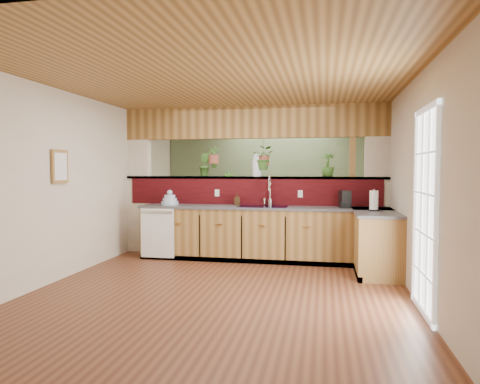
% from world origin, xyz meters
% --- Properties ---
extents(ground, '(4.60, 7.00, 0.01)m').
position_xyz_m(ground, '(0.00, 0.00, 0.00)').
color(ground, '#5A2E1B').
rests_on(ground, ground).
extents(ceiling, '(4.60, 7.00, 0.01)m').
position_xyz_m(ceiling, '(0.00, 0.00, 2.60)').
color(ceiling, brown).
rests_on(ceiling, ground).
extents(wall_back, '(4.60, 0.02, 2.60)m').
position_xyz_m(wall_back, '(0.00, 3.50, 1.30)').
color(wall_back, beige).
rests_on(wall_back, ground).
extents(wall_front, '(4.60, 0.02, 2.60)m').
position_xyz_m(wall_front, '(0.00, -3.50, 1.30)').
color(wall_front, beige).
rests_on(wall_front, ground).
extents(wall_left, '(0.02, 7.00, 2.60)m').
position_xyz_m(wall_left, '(-2.30, 0.00, 1.30)').
color(wall_left, beige).
rests_on(wall_left, ground).
extents(wall_right, '(0.02, 7.00, 2.60)m').
position_xyz_m(wall_right, '(2.30, 0.00, 1.30)').
color(wall_right, beige).
rests_on(wall_right, ground).
extents(pass_through_partition, '(4.60, 0.21, 2.60)m').
position_xyz_m(pass_through_partition, '(0.03, 1.35, 1.19)').
color(pass_through_partition, beige).
rests_on(pass_through_partition, ground).
extents(pass_through_ledge, '(4.60, 0.21, 0.04)m').
position_xyz_m(pass_through_ledge, '(0.00, 1.35, 1.37)').
color(pass_through_ledge, brown).
rests_on(pass_through_ledge, ground).
extents(header_beam, '(4.60, 0.15, 0.55)m').
position_xyz_m(header_beam, '(0.00, 1.35, 2.33)').
color(header_beam, brown).
rests_on(header_beam, ground).
extents(sage_backwall, '(4.55, 0.02, 2.55)m').
position_xyz_m(sage_backwall, '(0.00, 3.48, 1.30)').
color(sage_backwall, '#556645').
rests_on(sage_backwall, ground).
extents(countertop, '(4.14, 1.52, 0.90)m').
position_xyz_m(countertop, '(0.84, 0.87, 0.45)').
color(countertop, brown).
rests_on(countertop, ground).
extents(dishwasher, '(0.58, 0.03, 0.82)m').
position_xyz_m(dishwasher, '(-1.48, 0.66, 0.46)').
color(dishwasher, white).
rests_on(dishwasher, ground).
extents(navy_sink, '(0.82, 0.50, 0.18)m').
position_xyz_m(navy_sink, '(0.25, 0.98, 0.82)').
color(navy_sink, black).
rests_on(navy_sink, countertop).
extents(french_door, '(0.06, 1.02, 2.16)m').
position_xyz_m(french_door, '(2.27, -1.30, 1.05)').
color(french_door, white).
rests_on(french_door, ground).
extents(framed_print, '(0.04, 0.35, 0.45)m').
position_xyz_m(framed_print, '(-2.27, -0.80, 1.55)').
color(framed_print, brown).
rests_on(framed_print, wall_left).
extents(faucet, '(0.22, 0.22, 0.51)m').
position_xyz_m(faucet, '(0.34, 1.13, 1.17)').
color(faucet, '#B7B7B2').
rests_on(faucet, countertop).
extents(dish_stack, '(0.30, 0.30, 0.26)m').
position_xyz_m(dish_stack, '(-1.36, 0.96, 0.98)').
color(dish_stack, '#A0B4CF').
rests_on(dish_stack, countertop).
extents(soap_dispenser, '(0.11, 0.12, 0.21)m').
position_xyz_m(soap_dispenser, '(-0.21, 1.11, 1.01)').
color(soap_dispenser, '#3A2615').
rests_on(soap_dispenser, countertop).
extents(coffee_maker, '(0.15, 0.25, 0.27)m').
position_xyz_m(coffee_maker, '(1.57, 0.97, 1.03)').
color(coffee_maker, black).
rests_on(coffee_maker, countertop).
extents(paper_towel, '(0.15, 0.15, 0.32)m').
position_xyz_m(paper_towel, '(1.97, 0.54, 1.05)').
color(paper_towel, black).
rests_on(paper_towel, countertop).
extents(glass_jar, '(0.18, 0.18, 0.39)m').
position_xyz_m(glass_jar, '(0.09, 1.35, 1.59)').
color(glass_jar, silver).
rests_on(glass_jar, pass_through_ledge).
extents(ledge_plant_left, '(0.27, 0.24, 0.41)m').
position_xyz_m(ledge_plant_left, '(-0.84, 1.35, 1.60)').
color(ledge_plant_left, '#30581E').
rests_on(ledge_plant_left, pass_through_ledge).
extents(ledge_plant_right, '(0.25, 0.25, 0.40)m').
position_xyz_m(ledge_plant_right, '(1.30, 1.35, 1.59)').
color(ledge_plant_right, '#30581E').
rests_on(ledge_plant_right, pass_through_ledge).
extents(hanging_plant_a, '(0.23, 0.18, 0.50)m').
position_xyz_m(hanging_plant_a, '(-0.69, 1.35, 1.85)').
color(hanging_plant_a, brown).
rests_on(hanging_plant_a, header_beam).
extents(hanging_plant_b, '(0.38, 0.34, 0.53)m').
position_xyz_m(hanging_plant_b, '(0.21, 1.35, 1.88)').
color(hanging_plant_b, brown).
rests_on(hanging_plant_b, header_beam).
extents(shelving_console, '(1.59, 0.50, 1.05)m').
position_xyz_m(shelving_console, '(-0.48, 3.25, 0.50)').
color(shelving_console, black).
rests_on(shelving_console, ground).
extents(shelf_plant_a, '(0.27, 0.22, 0.45)m').
position_xyz_m(shelf_plant_a, '(-0.84, 3.25, 1.25)').
color(shelf_plant_a, '#30581E').
rests_on(shelf_plant_a, shelving_console).
extents(shelf_plant_b, '(0.34, 0.34, 0.46)m').
position_xyz_m(shelf_plant_b, '(-0.16, 3.25, 1.26)').
color(shelf_plant_b, '#30581E').
rests_on(shelf_plant_b, shelving_console).
extents(floor_plant, '(0.82, 0.74, 0.79)m').
position_xyz_m(floor_plant, '(1.35, 2.42, 0.40)').
color(floor_plant, '#30581E').
rests_on(floor_plant, ground).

